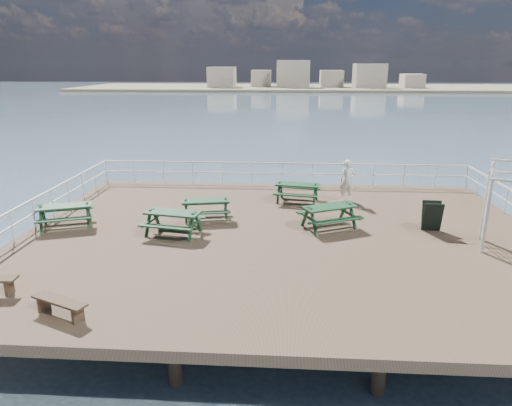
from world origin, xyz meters
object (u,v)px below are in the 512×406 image
object	(u,v)px
picnic_table_c	(298,189)
picnic_table_d	(173,218)
picnic_table_b	(206,205)
picnic_table_a	(65,211)
picnic_table_e	(329,212)
person	(347,181)
flat_bench_near	(60,304)

from	to	relation	value
picnic_table_c	picnic_table_d	size ratio (longest dim) A/B	0.98
picnic_table_d	picnic_table_b	bearing A→B (deg)	72.70
picnic_table_a	picnic_table_e	size ratio (longest dim) A/B	0.95
picnic_table_b	picnic_table_d	world-z (taller)	picnic_table_d
picnic_table_a	picnic_table_c	bearing A→B (deg)	3.68
picnic_table_c	person	size ratio (longest dim) A/B	1.16
picnic_table_e	picnic_table_b	bearing A→B (deg)	146.31
picnic_table_a	picnic_table_e	world-z (taller)	picnic_table_e
flat_bench_near	person	bearing A→B (deg)	74.76
flat_bench_near	person	world-z (taller)	person
picnic_table_c	picnic_table_b	bearing A→B (deg)	-133.94
picnic_table_b	flat_bench_near	size ratio (longest dim) A/B	1.33
picnic_table_a	picnic_table_d	xyz separation A→B (m)	(4.09, -0.50, 0.00)
picnic_table_b	flat_bench_near	world-z (taller)	picnic_table_b
picnic_table_c	flat_bench_near	bearing A→B (deg)	-110.32
picnic_table_d	flat_bench_near	size ratio (longest dim) A/B	1.41
picnic_table_e	flat_bench_near	size ratio (longest dim) A/B	1.57
picnic_table_d	picnic_table_c	bearing A→B (deg)	54.10
person	flat_bench_near	bearing A→B (deg)	-136.05
picnic_table_b	picnic_table_c	distance (m)	4.35
picnic_table_b	person	distance (m)	6.31
picnic_table_b	picnic_table_e	xyz separation A→B (m)	(4.60, -0.65, 0.04)
picnic_table_a	picnic_table_e	bearing A→B (deg)	-16.83
picnic_table_b	picnic_table_c	xyz separation A→B (m)	(3.53, 2.54, 0.02)
picnic_table_a	picnic_table_b	size ratio (longest dim) A/B	1.12
picnic_table_b	picnic_table_d	distance (m)	1.86
picnic_table_b	picnic_table_a	bearing A→B (deg)	-177.81
picnic_table_e	person	bearing A→B (deg)	47.17
flat_bench_near	picnic_table_a	bearing A→B (deg)	137.49
flat_bench_near	picnic_table_b	bearing A→B (deg)	95.91
picnic_table_b	picnic_table_e	bearing A→B (deg)	-18.85
picnic_table_e	picnic_table_d	bearing A→B (deg)	164.71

